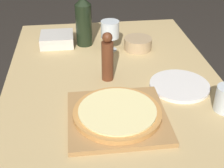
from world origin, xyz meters
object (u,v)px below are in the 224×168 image
small_bowl (138,44)px  wine_glass (110,30)px  wine_bottle (84,20)px  pizza (117,112)px  pepper_mill (107,58)px

small_bowl → wine_glass: bearing=-179.9°
wine_bottle → small_bowl: bearing=-18.3°
pizza → small_bowl: bearing=71.9°
wine_glass → pizza: bearing=-94.1°
pepper_mill → small_bowl: pepper_mill is taller
pepper_mill → small_bowl: size_ratio=1.52×
wine_bottle → pepper_mill: size_ratio=1.55×
wine_bottle → wine_glass: wine_bottle is taller
wine_glass → pepper_mill: bearing=-98.8°
wine_bottle → small_bowl: 0.30m
wine_glass → small_bowl: bearing=0.1°
small_bowl → pizza: bearing=-108.1°
pizza → small_bowl: 0.58m
pizza → wine_bottle: wine_bottle is taller
pepper_mill → wine_glass: size_ratio=1.39×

